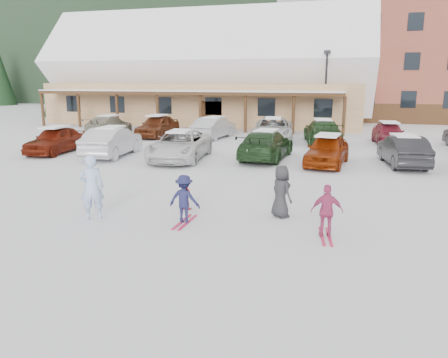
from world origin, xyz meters
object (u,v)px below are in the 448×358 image
(child_navy, at_px, (184,199))
(parked_car_2, at_px, (180,145))
(bystander_dark, at_px, (281,191))
(parked_car_4, at_px, (327,150))
(parked_car_7, at_px, (109,125))
(parked_car_8, at_px, (157,126))
(day_lodge, at_px, (206,79))
(parked_car_10, at_px, (273,129))
(parked_car_3, at_px, (266,145))
(parked_car_5, at_px, (403,151))
(lamp_post, at_px, (326,86))
(child_magenta, at_px, (327,211))
(adult_skier, at_px, (92,187))
(parked_car_11, at_px, (323,132))
(parked_car_9, at_px, (214,128))
(toddler_red, at_px, (185,196))
(parked_car_12, at_px, (389,133))
(parked_car_0, at_px, (56,140))
(parked_car_1, at_px, (112,142))

(child_navy, xyz_separation_m, parked_car_2, (-3.77, 9.29, 0.03))
(bystander_dark, distance_m, parked_car_4, 8.64)
(parked_car_7, bearing_deg, parked_car_8, 175.94)
(day_lodge, relative_size, parked_car_10, 5.30)
(day_lodge, bearing_deg, parked_car_3, -63.31)
(parked_car_5, height_order, parked_car_8, parked_car_8)
(lamp_post, distance_m, parked_car_2, 15.96)
(child_magenta, distance_m, parked_car_2, 12.14)
(adult_skier, relative_size, parked_car_10, 0.35)
(child_magenta, height_order, parked_car_2, parked_car_2)
(parked_car_11, bearing_deg, parked_car_5, 112.85)
(adult_skier, relative_size, parked_car_9, 0.43)
(child_navy, height_order, bystander_dark, bystander_dark)
(toddler_red, distance_m, bystander_dark, 3.03)
(child_navy, bearing_deg, parked_car_12, -110.40)
(parked_car_11, bearing_deg, parked_car_9, -12.84)
(parked_car_5, xyz_separation_m, parked_car_11, (-4.09, 6.44, 0.03))
(lamp_post, bearing_deg, parked_car_11, -87.53)
(bystander_dark, relative_size, parked_car_11, 0.30)
(day_lodge, xyz_separation_m, child_magenta, (12.49, -28.52, -3.25))
(day_lodge, distance_m, parked_car_0, 19.54)
(lamp_post, bearing_deg, parked_car_9, -138.89)
(toddler_red, relative_size, parked_car_9, 0.20)
(child_navy, xyz_separation_m, parked_car_4, (3.47, 9.87, 0.02))
(parked_car_7, bearing_deg, lamp_post, -160.75)
(parked_car_7, bearing_deg, parked_car_5, 157.03)
(toddler_red, xyz_separation_m, parked_car_1, (-7.12, 8.00, 0.34))
(child_navy, bearing_deg, parked_car_7, -53.61)
(bystander_dark, relative_size, parked_car_10, 0.28)
(adult_skier, xyz_separation_m, parked_car_3, (3.09, 11.03, -0.21))
(parked_car_4, bearing_deg, parked_car_8, 155.42)
(toddler_red, relative_size, parked_car_12, 0.21)
(parked_car_8, bearing_deg, parked_car_9, 7.14)
(parked_car_9, distance_m, parked_car_11, 7.34)
(child_navy, xyz_separation_m, parked_car_5, (6.91, 10.69, 0.02))
(parked_car_1, xyz_separation_m, parked_car_12, (14.40, 8.52, -0.07))
(child_navy, xyz_separation_m, parked_car_7, (-12.37, 17.14, 0.01))
(parked_car_2, distance_m, parked_car_9, 8.28)
(parked_car_1, bearing_deg, bystander_dark, 135.72)
(parked_car_5, distance_m, parked_car_10, 9.83)
(day_lodge, distance_m, parked_car_11, 16.35)
(day_lodge, xyz_separation_m, parked_car_5, (15.46, -17.74, -3.23))
(lamp_post, distance_m, parked_car_0, 20.00)
(child_magenta, distance_m, bystander_dark, 1.95)
(parked_car_0, distance_m, parked_car_10, 13.36)
(parked_car_1, bearing_deg, parked_car_0, -7.17)
(parked_car_1, height_order, parked_car_9, parked_car_1)
(lamp_post, height_order, child_magenta, lamp_post)
(day_lodge, distance_m, adult_skier, 29.56)
(parked_car_0, height_order, parked_car_10, parked_car_10)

